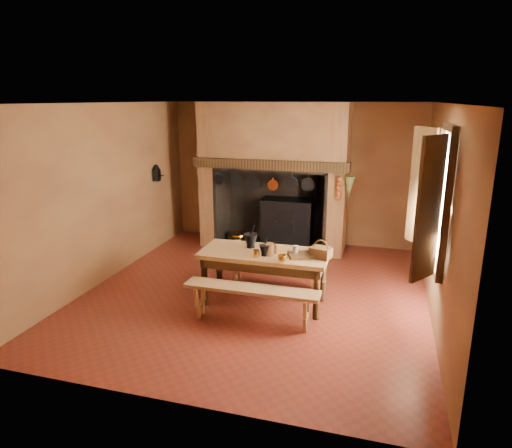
{
  "coord_description": "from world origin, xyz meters",
  "views": [
    {
      "loc": [
        1.78,
        -6.2,
        2.86
      ],
      "look_at": [
        -0.09,
        0.3,
        0.99
      ],
      "focal_mm": 32.0,
      "sensor_mm": 36.0,
      "label": 1
    }
  ],
  "objects": [
    {
      "name": "floor",
      "position": [
        0.0,
        0.0,
        0.0
      ],
      "size": [
        5.5,
        5.5,
        0.0
      ],
      "primitive_type": "plane",
      "color": "maroon",
      "rests_on": "ground"
    },
    {
      "name": "ceiling",
      "position": [
        0.0,
        0.0,
        2.8
      ],
      "size": [
        5.5,
        5.5,
        0.0
      ],
      "primitive_type": "plane",
      "rotation": [
        3.14,
        0.0,
        0.0
      ],
      "color": "silver",
      "rests_on": "back_wall"
    },
    {
      "name": "back_wall",
      "position": [
        0.0,
        2.75,
        1.4
      ],
      "size": [
        5.0,
        0.02,
        2.8
      ],
      "primitive_type": "cube",
      "color": "olive",
      "rests_on": "floor"
    },
    {
      "name": "wall_left",
      "position": [
        -2.5,
        0.0,
        1.4
      ],
      "size": [
        0.02,
        5.5,
        2.8
      ],
      "primitive_type": "cube",
      "color": "olive",
      "rests_on": "floor"
    },
    {
      "name": "wall_right",
      "position": [
        2.5,
        0.0,
        1.4
      ],
      "size": [
        0.02,
        5.5,
        2.8
      ],
      "primitive_type": "cube",
      "color": "olive",
      "rests_on": "floor"
    },
    {
      "name": "wall_front",
      "position": [
        0.0,
        -2.75,
        1.4
      ],
      "size": [
        5.0,
        0.02,
        2.8
      ],
      "primitive_type": "cube",
      "color": "olive",
      "rests_on": "floor"
    },
    {
      "name": "chimney_breast",
      "position": [
        -0.3,
        2.31,
        1.81
      ],
      "size": [
        2.95,
        0.96,
        2.8
      ],
      "color": "olive",
      "rests_on": "floor"
    },
    {
      "name": "iron_range",
      "position": [
        -0.04,
        2.45,
        0.48
      ],
      "size": [
        1.12,
        0.55,
        1.6
      ],
      "color": "black",
      "rests_on": "floor"
    },
    {
      "name": "hearth_pans",
      "position": [
        -1.05,
        2.22,
        0.09
      ],
      "size": [
        0.51,
        0.62,
        0.2
      ],
      "color": "#BC842B",
      "rests_on": "floor"
    },
    {
      "name": "hanging_pans",
      "position": [
        -0.34,
        1.81,
        1.36
      ],
      "size": [
        1.92,
        0.29,
        0.27
      ],
      "color": "black",
      "rests_on": "chimney_breast"
    },
    {
      "name": "onion_string",
      "position": [
        1.0,
        1.79,
        1.33
      ],
      "size": [
        0.12,
        0.1,
        0.46
      ],
      "primitive_type": null,
      "color": "#9C421C",
      "rests_on": "chimney_breast"
    },
    {
      "name": "herb_bunch",
      "position": [
        1.18,
        1.79,
        1.38
      ],
      "size": [
        0.2,
        0.2,
        0.35
      ],
      "primitive_type": "cone",
      "rotation": [
        3.14,
        0.0,
        0.0
      ],
      "color": "#626931",
      "rests_on": "chimney_breast"
    },
    {
      "name": "window",
      "position": [
        2.35,
        -0.4,
        1.7
      ],
      "size": [
        0.39,
        1.75,
        1.76
      ],
      "color": "white",
      "rests_on": "wall_right"
    },
    {
      "name": "wall_coffee_mill",
      "position": [
        -2.42,
        1.55,
        1.52
      ],
      "size": [
        0.23,
        0.16,
        0.31
      ],
      "color": "black",
      "rests_on": "wall_left"
    },
    {
      "name": "work_table",
      "position": [
        0.21,
        -0.33,
        0.65
      ],
      "size": [
        1.79,
        0.8,
        0.78
      ],
      "color": "tan",
      "rests_on": "floor"
    },
    {
      "name": "bench_front",
      "position": [
        0.21,
        -0.97,
        0.38
      ],
      "size": [
        1.78,
        0.31,
        0.5
      ],
      "color": "tan",
      "rests_on": "floor"
    },
    {
      "name": "bench_back",
      "position": [
        0.21,
        0.29,
        0.32
      ],
      "size": [
        1.52,
        0.27,
        0.43
      ],
      "color": "tan",
      "rests_on": "floor"
    },
    {
      "name": "mortar_large",
      "position": [
        -0.03,
        -0.2,
        0.89
      ],
      "size": [
        0.2,
        0.2,
        0.34
      ],
      "rotation": [
        0.0,
        0.0,
        -0.29
      ],
      "color": "black",
      "rests_on": "work_table"
    },
    {
      "name": "mortar_small",
      "position": [
        0.26,
        -0.49,
        0.86
      ],
      "size": [
        0.15,
        0.15,
        0.26
      ],
      "rotation": [
        0.0,
        0.0,
        0.43
      ],
      "color": "black",
      "rests_on": "work_table"
    },
    {
      "name": "coffee_grinder",
      "position": [
        0.33,
        -0.32,
        0.84
      ],
      "size": [
        0.16,
        0.14,
        0.17
      ],
      "rotation": [
        0.0,
        0.0,
        0.29
      ],
      "color": "#3E2A13",
      "rests_on": "work_table"
    },
    {
      "name": "brass_mug_a",
      "position": [
        0.16,
        -0.57,
        0.83
      ],
      "size": [
        0.09,
        0.09,
        0.1
      ],
      "primitive_type": "cylinder",
      "rotation": [
        0.0,
        0.0,
        -0.0
      ],
      "color": "#BC842B",
      "rests_on": "work_table"
    },
    {
      "name": "brass_mug_b",
      "position": [
        0.31,
        -0.31,
        0.82
      ],
      "size": [
        0.1,
        0.1,
        0.09
      ],
      "primitive_type": "cylinder",
      "rotation": [
        0.0,
        0.0,
        0.24
      ],
      "color": "#BC842B",
      "rests_on": "work_table"
    },
    {
      "name": "mixing_bowl",
      "position": [
        0.98,
        -0.23,
        0.82
      ],
      "size": [
        0.42,
        0.42,
        0.08
      ],
      "primitive_type": "imported",
      "rotation": [
        0.0,
        0.0,
        -0.35
      ],
      "color": "#BCB490",
      "rests_on": "work_table"
    },
    {
      "name": "stoneware_crock",
      "position": [
        0.31,
        -0.45,
        0.86
      ],
      "size": [
        0.16,
        0.16,
        0.17
      ],
      "primitive_type": "cylinder",
      "rotation": [
        0.0,
        0.0,
        0.21
      ],
      "color": "brown",
      "rests_on": "work_table"
    },
    {
      "name": "glass_jar",
      "position": [
        0.67,
        -0.39,
        0.85
      ],
      "size": [
        0.09,
        0.09,
        0.15
      ],
      "primitive_type": "cylinder",
      "rotation": [
        0.0,
        0.0,
        -0.08
      ],
      "color": "beige",
      "rests_on": "work_table"
    },
    {
      "name": "wicker_basket",
      "position": [
        1.01,
        -0.37,
        0.86
      ],
      "size": [
        0.31,
        0.26,
        0.26
      ],
      "rotation": [
        0.0,
        0.0,
        -0.28
      ],
      "color": "#4E2E17",
      "rests_on": "work_table"
    },
    {
      "name": "wooden_tray",
      "position": [
        0.75,
        -0.41,
        0.81
      ],
      "size": [
        0.4,
        0.35,
        0.06
      ],
      "primitive_type": "cube",
      "rotation": [
        0.0,
        0.0,
        0.41
      ],
      "color": "#3E2A13",
      "rests_on": "work_table"
    },
    {
      "name": "brass_cup",
      "position": [
        0.54,
        -0.65,
        0.82
      ],
      "size": [
        0.13,
        0.13,
        0.09
      ],
      "primitive_type": "imported",
      "rotation": [
        0.0,
        0.0,
        0.12
      ],
      "color": "#BC842B",
      "rests_on": "work_table"
    }
  ]
}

